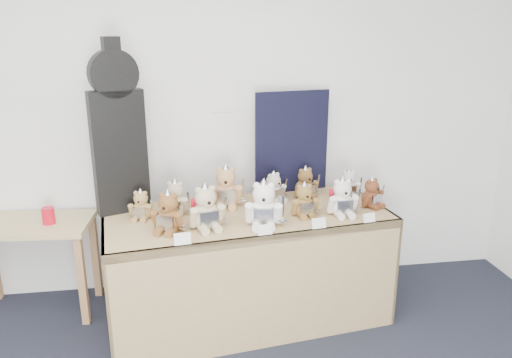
{
  "coord_description": "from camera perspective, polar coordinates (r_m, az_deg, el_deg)",
  "views": [
    {
      "loc": [
        0.33,
        -1.23,
        2.03
      ],
      "look_at": [
        0.79,
        1.82,
        1.07
      ],
      "focal_mm": 35.0,
      "sensor_mm": 36.0,
      "label": 1
    }
  ],
  "objects": [
    {
      "name": "teddy_back_left",
      "position": [
        3.39,
        -9.2,
        -2.33
      ],
      "size": [
        0.22,
        0.2,
        0.27
      ],
      "rotation": [
        0.0,
        0.0,
        -0.25
      ],
      "color": "#BAAE88",
      "rests_on": "display_table"
    },
    {
      "name": "teddy_front_far_left",
      "position": [
        3.12,
        -9.99,
        -3.95
      ],
      "size": [
        0.23,
        0.23,
        0.29
      ],
      "rotation": [
        0.0,
        0.0,
        -0.39
      ],
      "color": "brown",
      "rests_on": "display_table"
    },
    {
      "name": "side_table",
      "position": [
        3.9,
        -24.34,
        -6.19
      ],
      "size": [
        0.88,
        0.54,
        0.7
      ],
      "rotation": [
        0.0,
        0.0,
        -0.08
      ],
      "color": "tan",
      "rests_on": "floor"
    },
    {
      "name": "entry_card_d",
      "position": [
        3.32,
        12.82,
        -4.35
      ],
      "size": [
        0.08,
        0.03,
        0.06
      ],
      "primitive_type": "cube",
      "rotation": [
        -0.24,
        0.0,
        0.14
      ],
      "color": "white",
      "rests_on": "display_table"
    },
    {
      "name": "teddy_front_centre",
      "position": [
        3.16,
        0.89,
        -3.12
      ],
      "size": [
        0.27,
        0.24,
        0.33
      ],
      "rotation": [
        0.0,
        0.0,
        -0.17
      ],
      "color": "white",
      "rests_on": "display_table"
    },
    {
      "name": "teddy_front_far_right",
      "position": [
        3.39,
        9.83,
        -2.22
      ],
      "size": [
        0.23,
        0.19,
        0.29
      ],
      "rotation": [
        0.0,
        0.0,
        0.04
      ],
      "color": "silver",
      "rests_on": "display_table"
    },
    {
      "name": "entry_card_c",
      "position": [
        3.17,
        7.21,
        -5.03
      ],
      "size": [
        0.09,
        0.03,
        0.07
      ],
      "primitive_type": "cube",
      "rotation": [
        -0.24,
        0.0,
        0.14
      ],
      "color": "white",
      "rests_on": "display_table"
    },
    {
      "name": "display_table",
      "position": [
        3.4,
        -0.58,
        -7.07
      ],
      "size": [
        2.01,
        1.05,
        0.8
      ],
      "rotation": [
        0.0,
        0.0,
        0.14
      ],
      "color": "#987B4D",
      "rests_on": "floor"
    },
    {
      "name": "teddy_front_right",
      "position": [
        3.35,
        5.55,
        -2.57
      ],
      "size": [
        0.21,
        0.17,
        0.25
      ],
      "rotation": [
        0.0,
        0.0,
        0.12
      ],
      "color": "olive",
      "rests_on": "display_table"
    },
    {
      "name": "teddy_back_right",
      "position": [
        3.7,
        5.67,
        -0.58
      ],
      "size": [
        0.21,
        0.2,
        0.26
      ],
      "rotation": [
        0.0,
        0.0,
        0.32
      ],
      "color": "brown",
      "rests_on": "display_table"
    },
    {
      "name": "red_cup",
      "position": [
        3.75,
        -22.63,
        -3.89
      ],
      "size": [
        0.09,
        0.09,
        0.12
      ],
      "primitive_type": "cylinder",
      "color": "red",
      "rests_on": "side_table"
    },
    {
      "name": "teddy_back_end",
      "position": [
        3.76,
        10.53,
        -0.63
      ],
      "size": [
        0.19,
        0.15,
        0.23
      ],
      "rotation": [
        0.0,
        0.0,
        0.01
      ],
      "color": "silver",
      "rests_on": "display_table"
    },
    {
      "name": "teddy_front_left",
      "position": [
        3.14,
        -5.73,
        -3.46
      ],
      "size": [
        0.27,
        0.24,
        0.32
      ],
      "rotation": [
        0.0,
        0.0,
        0.24
      ],
      "color": "#C8B48D",
      "rests_on": "display_table"
    },
    {
      "name": "room_shell",
      "position": [
        3.77,
        -3.77,
        9.9
      ],
      "size": [
        6.0,
        6.0,
        6.0
      ],
      "color": "white",
      "rests_on": "floor"
    },
    {
      "name": "entry_card_a",
      "position": [
        2.95,
        -8.41,
        -6.78
      ],
      "size": [
        0.1,
        0.03,
        0.07
      ],
      "primitive_type": "cube",
      "rotation": [
        -0.24,
        0.0,
        0.14
      ],
      "color": "white",
      "rests_on": "display_table"
    },
    {
      "name": "teddy_back_far_left",
      "position": [
        3.37,
        -13.01,
        -3.04
      ],
      "size": [
        0.18,
        0.16,
        0.22
      ],
      "rotation": [
        0.0,
        0.0,
        -0.22
      ],
      "color": "#A07F4A",
      "rests_on": "display_table"
    },
    {
      "name": "entry_card_b",
      "position": [
        3.05,
        1.02,
        -5.81
      ],
      "size": [
        0.09,
        0.03,
        0.06
      ],
      "primitive_type": "cube",
      "rotation": [
        -0.24,
        0.0,
        0.14
      ],
      "color": "white",
      "rests_on": "display_table"
    },
    {
      "name": "teddy_back_centre_left",
      "position": [
        3.51,
        -3.44,
        -1.07
      ],
      "size": [
        0.26,
        0.22,
        0.32
      ],
      "rotation": [
        0.0,
        0.0,
        -0.11
      ],
      "color": "tan",
      "rests_on": "display_table"
    },
    {
      "name": "guitar_case",
      "position": [
        3.41,
        -15.52,
        5.42
      ],
      "size": [
        0.37,
        0.22,
        1.16
      ],
      "rotation": [
        0.0,
        0.0,
        0.37
      ],
      "color": "black",
      "rests_on": "display_table"
    },
    {
      "name": "teddy_front_end",
      "position": [
        3.59,
        13.11,
        -1.69
      ],
      "size": [
        0.19,
        0.19,
        0.23
      ],
      "rotation": [
        0.0,
        0.0,
        0.5
      ],
      "color": "brown",
      "rests_on": "display_table"
    },
    {
      "name": "teddy_back_centre_right",
      "position": [
        3.6,
        2.07,
        -1.09
      ],
      "size": [
        0.2,
        0.2,
        0.24
      ],
      "rotation": [
        0.0,
        0.0,
        0.53
      ],
      "color": "beige",
      "rests_on": "display_table"
    },
    {
      "name": "navy_board",
      "position": [
        3.75,
        4.13,
        4.19
      ],
      "size": [
        0.57,
        0.12,
        0.77
      ],
      "primitive_type": "cube",
      "rotation": [
        0.0,
        0.0,
        0.17
      ],
      "color": "black",
      "rests_on": "display_table"
    }
  ]
}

